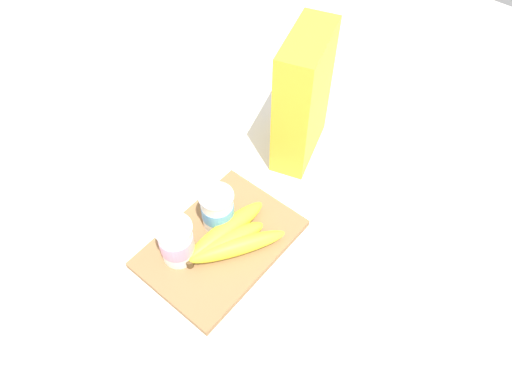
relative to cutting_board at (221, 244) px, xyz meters
name	(u,v)px	position (x,y,z in m)	size (l,w,h in m)	color
ground_plane	(221,246)	(0.00, 0.00, -0.01)	(2.40, 2.40, 0.00)	silver
cutting_board	(221,244)	(0.00, 0.00, 0.00)	(0.30, 0.21, 0.02)	olive
cereal_box	(303,99)	(0.31, 0.04, 0.14)	(0.18, 0.08, 0.29)	yellow
yogurt_cup_front	(176,242)	(-0.07, 0.04, 0.05)	(0.07, 0.07, 0.09)	white
yogurt_cup_back	(217,209)	(0.03, 0.03, 0.05)	(0.07, 0.07, 0.09)	white
banana_bunch	(230,239)	(0.01, -0.02, 0.03)	(0.20, 0.13, 0.04)	yellow
spoon	(108,320)	(-0.24, 0.05, 0.00)	(0.11, 0.10, 0.01)	silver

